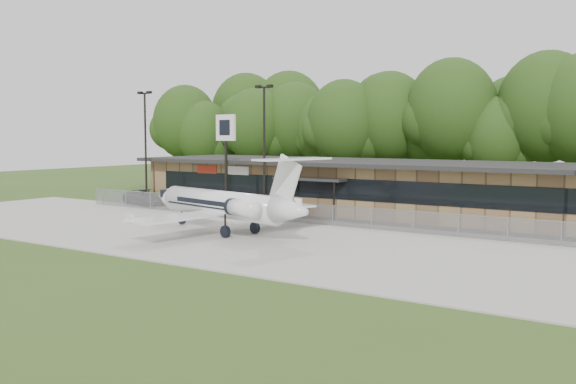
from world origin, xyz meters
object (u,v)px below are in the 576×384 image
Objects in this scene: suv at (146,197)px; pole_sign at (226,138)px; business_jet at (227,206)px; terminal at (366,186)px.

pole_sign is at bearing -77.94° from suv.
terminal is at bearing 95.86° from business_jet.
terminal is at bearing 46.44° from pole_sign.
terminal is 20.20m from suv.
pole_sign reaches higher than business_jet.
business_jet is 1.92× the size of pole_sign.
suv is (-17.12, 9.28, -1.15)m from business_jet.
terminal is 2.65× the size of business_jet.
business_jet is 11.98m from pole_sign.
pole_sign is (-7.11, 8.63, 4.29)m from business_jet.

